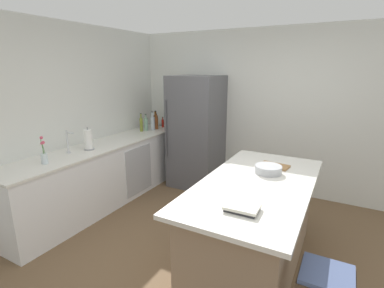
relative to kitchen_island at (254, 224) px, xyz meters
name	(u,v)px	position (x,y,z in m)	size (l,w,h in m)	color
ground_plane	(217,264)	(-0.33, -0.17, -0.47)	(7.20, 7.20, 0.00)	brown
wall_rear	(275,113)	(-0.33, 2.08, 0.83)	(6.00, 0.10, 2.60)	silver
wall_left	(50,122)	(-2.78, -0.17, 0.83)	(0.10, 6.00, 2.60)	silver
counter_run_left	(105,173)	(-2.40, 0.38, -0.01)	(0.67, 3.14, 0.91)	white
kitchen_island	(254,224)	(0.00, 0.00, 0.00)	(0.99, 2.00, 0.93)	#8E755B
refrigerator	(196,132)	(-1.53, 1.66, 0.47)	(0.80, 0.77, 1.87)	#56565B
bar_stool	(325,287)	(0.70, -0.66, 0.06)	(0.36, 0.36, 0.65)	#473828
sink_faucet	(68,142)	(-2.45, -0.17, 0.60)	(0.15, 0.05, 0.30)	silver
flower_vase	(44,155)	(-2.34, -0.59, 0.54)	(0.07, 0.07, 0.33)	silver
paper_towel_roll	(88,140)	(-2.36, 0.09, 0.57)	(0.14, 0.14, 0.31)	gray
hot_sauce_bottle	(163,123)	(-2.34, 1.84, 0.52)	(0.04, 0.04, 0.19)	red
whiskey_bottle	(156,121)	(-2.43, 1.74, 0.56)	(0.09, 0.09, 0.31)	brown
vinegar_bottle	(157,123)	(-2.35, 1.65, 0.55)	(0.06, 0.06, 0.28)	#994C23
soda_bottle	(153,123)	(-2.36, 1.55, 0.57)	(0.08, 0.08, 0.33)	silver
gin_bottle	(146,124)	(-2.44, 1.45, 0.56)	(0.07, 0.07, 0.30)	#8CB79E
olive_oil_bottle	(141,124)	(-2.46, 1.35, 0.57)	(0.06, 0.06, 0.32)	olive
cookbook_stack	(242,208)	(0.06, -0.61, 0.48)	(0.26, 0.20, 0.04)	#2D2D33
mixing_bowl	(268,169)	(0.03, 0.30, 0.50)	(0.28, 0.28, 0.08)	#B2B5BA
cutting_board	(274,166)	(0.04, 0.54, 0.47)	(0.33, 0.22, 0.02)	#9E7042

